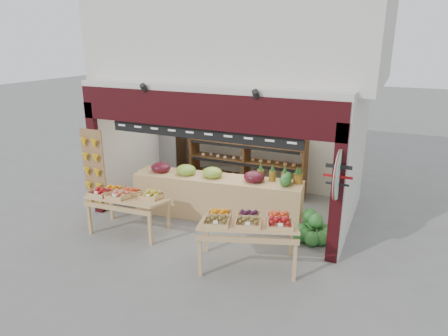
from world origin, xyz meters
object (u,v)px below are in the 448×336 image
back_shelving (247,147)px  display_table_right (248,222)px  cardboard_stack (172,189)px  watermelon_pile (312,231)px  mid_counter (217,195)px  display_table_left (124,196)px  refrigerator (175,146)px

back_shelving → display_table_right: bearing=-68.3°
display_table_right → cardboard_stack: bearing=143.4°
cardboard_stack → watermelon_pile: cardboard_stack is taller
mid_counter → display_table_left: 2.09m
cardboard_stack → mid_counter: 1.65m
mid_counter → display_table_right: mid_counter is taller
display_table_left → back_shelving: bearing=65.3°
mid_counter → display_table_left: (-1.51, -1.42, 0.25)m
back_shelving → refrigerator: bearing=177.6°
back_shelving → display_table_left: size_ratio=1.95×
display_table_right → refrigerator: bearing=135.4°
refrigerator → cardboard_stack: 1.78m
refrigerator → watermelon_pile: 5.14m
mid_counter → display_table_right: (1.42, -1.68, 0.34)m
cardboard_stack → display_table_left: (0.03, -1.94, 0.52)m
mid_counter → display_table_left: mid_counter is taller
mid_counter → watermelon_pile: (2.30, -0.24, -0.32)m
back_shelving → watermelon_pile: 3.28m
back_shelving → refrigerator: refrigerator is taller
refrigerator → mid_counter: 3.05m
back_shelving → watermelon_pile: bearing=-42.7°
display_table_right → display_table_left: bearing=174.9°
refrigerator → mid_counter: refrigerator is taller
display_table_left → watermelon_pile: display_table_left is taller
display_table_right → back_shelving: bearing=111.7°
refrigerator → mid_counter: bearing=-26.8°
refrigerator → watermelon_pile: refrigerator is taller
display_table_right → watermelon_pile: (0.87, 1.44, -0.66)m
refrigerator → mid_counter: size_ratio=0.50×
cardboard_stack → display_table_right: (2.96, -2.20, 0.61)m
back_shelving → cardboard_stack: back_shelving is taller
refrigerator → watermelon_pile: (4.57, -2.21, -0.78)m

